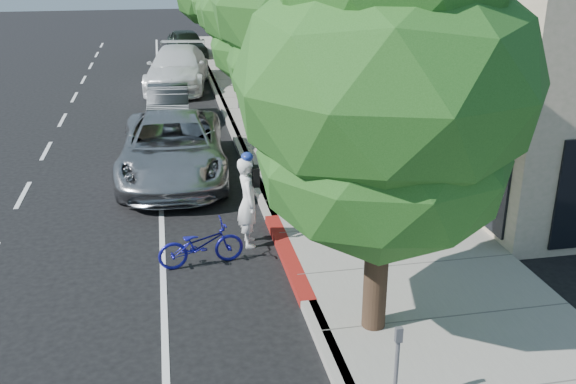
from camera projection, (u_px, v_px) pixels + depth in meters
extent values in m
plane|color=black|center=(297.00, 281.00, 12.65)|extent=(120.00, 120.00, 0.00)
cube|color=gray|center=(316.00, 152.00, 20.36)|extent=(4.60, 56.00, 0.15)
cube|color=#9E998E|center=(245.00, 156.00, 19.95)|extent=(0.30, 56.00, 0.15)
cube|color=maroon|center=(288.00, 255.00, 13.54)|extent=(0.32, 4.00, 0.15)
cube|color=beige|center=(421.00, 8.00, 29.60)|extent=(10.00, 36.00, 7.00)
cylinder|color=black|center=(376.00, 269.00, 10.54)|extent=(0.40, 0.40, 2.45)
ellipsoid|color=#1F5419|center=(382.00, 157.00, 9.85)|extent=(3.95, 3.95, 3.16)
ellipsoid|color=#1F5419|center=(387.00, 80.00, 9.42)|extent=(4.64, 4.64, 3.71)
cylinder|color=black|center=(300.00, 151.00, 15.97)|extent=(0.40, 0.40, 2.82)
ellipsoid|color=#1F5419|center=(301.00, 62.00, 15.17)|extent=(3.59, 3.59, 2.87)
ellipsoid|color=#1F5419|center=(301.00, 2.00, 14.68)|extent=(4.22, 4.22, 3.37)
cylinder|color=black|center=(263.00, 104.00, 21.53)|extent=(0.40, 0.40, 2.46)
ellipsoid|color=#1F5419|center=(262.00, 46.00, 20.84)|extent=(3.42, 3.42, 2.74)
ellipsoid|color=#1F5419|center=(261.00, 8.00, 20.41)|extent=(4.02, 4.02, 3.22)
cylinder|color=black|center=(240.00, 65.00, 26.93)|extent=(0.40, 0.40, 2.98)
ellipsoid|color=#1F5419|center=(239.00, 8.00, 26.09)|extent=(3.67, 3.67, 2.93)
cylinder|color=black|center=(226.00, 47.00, 32.45)|extent=(0.40, 0.40, 2.85)
ellipsoid|color=#1F5419|center=(224.00, 1.00, 31.65)|extent=(3.33, 3.33, 2.67)
cylinder|color=black|center=(215.00, 33.00, 37.97)|extent=(0.40, 0.40, 2.73)
imported|color=white|center=(248.00, 202.00, 13.88)|extent=(0.48, 0.74, 2.01)
imported|color=#171594|center=(201.00, 244.00, 13.14)|extent=(1.85, 0.87, 0.93)
imported|color=#A7A8AC|center=(173.00, 148.00, 18.06)|extent=(3.14, 6.37, 1.74)
imported|color=black|center=(169.00, 106.00, 23.49)|extent=(1.60, 4.28, 1.40)
imported|color=white|center=(178.00, 68.00, 29.53)|extent=(3.42, 6.65, 1.85)
imported|color=black|center=(187.00, 44.00, 37.86)|extent=(2.50, 4.88, 1.59)
imported|color=black|center=(336.00, 91.00, 23.98)|extent=(1.14, 1.02, 1.96)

